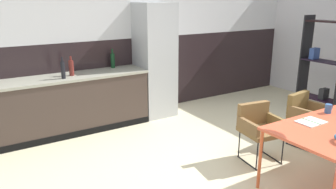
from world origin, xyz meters
The scene contains 12 objects.
ground_plane centered at (0.00, 0.00, 0.00)m, with size 9.62×9.62×0.00m, color beige.
back_wall_splashback_dark centered at (0.00, 2.74, 0.69)m, with size 7.40×0.12×1.38m, color black.
kitchen_counter centered at (-1.86, 2.38, 0.46)m, with size 3.42×0.63×0.91m.
refrigerator_column centered at (0.16, 2.38, 1.00)m, with size 0.60×0.60×2.00m, color #ADAFB2.
armchair_near_window centered at (0.41, 0.12, 0.50)m, with size 0.55×0.54×0.75m.
armchair_far_side centered at (1.35, 0.10, 0.50)m, with size 0.54×0.52×0.75m.
open_book centered at (0.46, -0.58, 0.74)m, with size 0.30×0.23×0.02m.
mug_wide_latte centered at (0.92, -0.49, 0.79)m, with size 0.13×0.08×0.11m.
bottle_spice_small centered at (-1.33, 2.37, 1.04)m, with size 0.07×0.07×0.30m.
bottle_vinegar_dark centered at (-1.49, 2.24, 1.05)m, with size 0.06×0.06×0.32m.
bottle_wine_green centered at (-0.56, 2.58, 1.04)m, with size 0.07×0.07×0.33m.
open_shelf_unit centered at (2.85, 0.89, 0.88)m, with size 0.30×0.81×1.77m.
Camera 1 is at (-2.72, -2.65, 2.07)m, focal length 35.31 mm.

